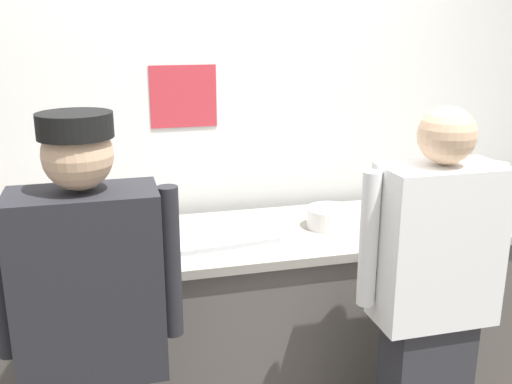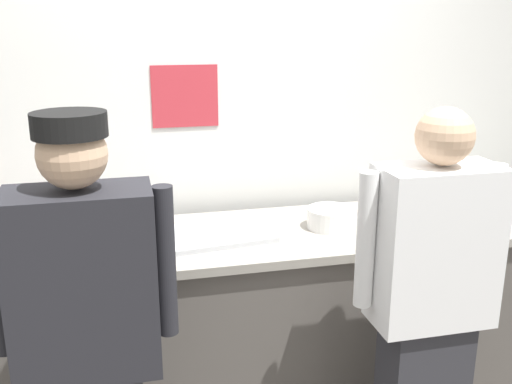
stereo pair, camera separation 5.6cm
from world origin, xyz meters
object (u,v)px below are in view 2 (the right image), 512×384
object	(u,v)px
mixing_bowl_steel	(69,233)
ramekin_red_sauce	(1,258)
chef_center	(429,303)
plate_stack_rear	(442,202)
plate_stack_front	(330,218)
ramekin_green_sauce	(495,221)
squeeze_bottle_primary	(463,184)
sheet_tray	(216,234)
ramekin_yellow_sauce	(394,205)
chef_near_left	(89,343)

from	to	relation	value
mixing_bowl_steel	ramekin_red_sauce	bearing A→B (deg)	-153.46
chef_center	plate_stack_rear	bearing A→B (deg)	57.23
plate_stack_front	ramekin_green_sauce	world-z (taller)	plate_stack_front
plate_stack_rear	squeeze_bottle_primary	bearing A→B (deg)	32.98
squeeze_bottle_primary	ramekin_red_sauce	xyz separation A→B (m)	(-2.31, -0.32, -0.08)
sheet_tray	ramekin_yellow_sauce	xyz separation A→B (m)	(0.98, 0.18, 0.01)
squeeze_bottle_primary	mixing_bowl_steel	bearing A→B (deg)	-174.62
chef_center	ramekin_green_sauce	size ratio (longest dim) A/B	17.03
ramekin_red_sauce	ramekin_yellow_sauce	bearing A→B (deg)	8.33
sheet_tray	squeeze_bottle_primary	xyz separation A→B (m)	(1.40, 0.22, 0.09)
chef_near_left	plate_stack_front	size ratio (longest dim) A/B	7.37
squeeze_bottle_primary	ramekin_yellow_sauce	size ratio (longest dim) A/B	2.47
plate_stack_rear	chef_center	bearing A→B (deg)	-122.77
squeeze_bottle_primary	sheet_tray	bearing A→B (deg)	-170.93
mixing_bowl_steel	ramekin_green_sauce	size ratio (longest dim) A/B	3.89
chef_near_left	squeeze_bottle_primary	world-z (taller)	chef_near_left
ramekin_green_sauce	mixing_bowl_steel	bearing A→B (deg)	174.67
chef_near_left	sheet_tray	distance (m)	0.90
plate_stack_front	ramekin_red_sauce	size ratio (longest dim) A/B	2.20
chef_near_left	ramekin_yellow_sauce	world-z (taller)	chef_near_left
chef_near_left	ramekin_red_sauce	bearing A→B (deg)	120.36
plate_stack_front	squeeze_bottle_primary	xyz separation A→B (m)	(0.85, 0.23, 0.05)
ramekin_green_sauce	ramekin_yellow_sauce	bearing A→B (deg)	138.48
plate_stack_front	ramekin_green_sauce	size ratio (longest dim) A/B	2.36
sheet_tray	ramekin_yellow_sauce	bearing A→B (deg)	10.24
chef_center	sheet_tray	bearing A→B (deg)	136.89
ramekin_red_sauce	sheet_tray	bearing A→B (deg)	6.25
mixing_bowl_steel	plate_stack_front	bearing A→B (deg)	-1.69
mixing_bowl_steel	ramekin_yellow_sauce	distance (m)	1.63
chef_near_left	ramekin_green_sauce	size ratio (longest dim) A/B	17.37
plate_stack_rear	ramekin_red_sauce	xyz separation A→B (m)	(-2.11, -0.20, -0.03)
chef_near_left	plate_stack_front	xyz separation A→B (m)	(1.10, 0.71, 0.11)
ramekin_yellow_sauce	ramekin_red_sauce	world-z (taller)	ramekin_yellow_sauce
sheet_tray	ramekin_yellow_sauce	distance (m)	0.99
chef_near_left	ramekin_yellow_sauce	distance (m)	1.77
plate_stack_front	squeeze_bottle_primary	world-z (taller)	squeeze_bottle_primary
squeeze_bottle_primary	ramekin_yellow_sauce	distance (m)	0.44
chef_near_left	plate_stack_front	bearing A→B (deg)	32.89
chef_near_left	chef_center	distance (m)	1.26
plate_stack_front	mixing_bowl_steel	distance (m)	1.20
mixing_bowl_steel	sheet_tray	world-z (taller)	mixing_bowl_steel
mixing_bowl_steel	ramekin_green_sauce	bearing A→B (deg)	-5.33
ramekin_green_sauce	chef_center	bearing A→B (deg)	-140.98
chef_center	ramekin_red_sauce	distance (m)	1.72
squeeze_bottle_primary	ramekin_yellow_sauce	xyz separation A→B (m)	(-0.43, -0.05, -0.07)
squeeze_bottle_primary	ramekin_red_sauce	size ratio (longest dim) A/B	2.02
mixing_bowl_steel	ramekin_green_sauce	world-z (taller)	mixing_bowl_steel
ramekin_yellow_sauce	chef_near_left	bearing A→B (deg)	-149.64
chef_center	sheet_tray	size ratio (longest dim) A/B	3.28
sheet_tray	ramekin_green_sauce	size ratio (longest dim) A/B	5.19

